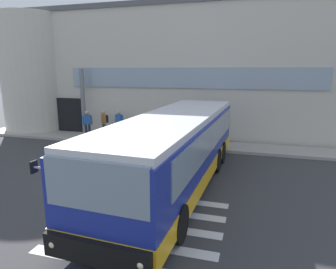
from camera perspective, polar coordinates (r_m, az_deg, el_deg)
name	(u,v)px	position (r m, az deg, el deg)	size (l,w,h in m)	color
ground_plane	(135,170)	(12.89, -6.50, -6.97)	(80.00, 90.00, 0.02)	#353538
bay_paint_stripes	(144,225)	(8.64, -4.70, -17.13)	(4.40, 3.96, 0.01)	silver
terminal_building	(182,72)	(23.46, 2.68, 12.13)	(23.13, 13.80, 8.25)	beige
boarding_curb	(166,143)	(17.20, -0.44, -1.60)	(25.33, 2.00, 0.15)	#9E9B93
entry_support_column	(83,102)	(19.72, -16.23, 6.13)	(0.28, 0.28, 4.20)	slate
bus_main_foreground	(175,152)	(10.72, 1.42, -3.39)	(3.56, 10.87, 2.70)	navy
passenger_near_column	(87,123)	(18.67, -15.45, 2.22)	(0.51, 0.39, 1.68)	#1E2338
passenger_by_doorway	(104,121)	(18.70, -12.34, 2.50)	(0.51, 0.51, 1.68)	#2D2D33
passenger_at_curb_edge	(119,122)	(18.42, -9.47, 2.37)	(0.58, 0.28, 1.68)	#2D2D33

